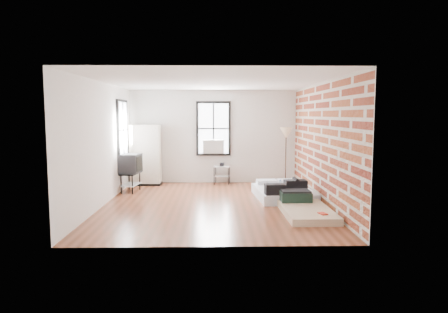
{
  "coord_description": "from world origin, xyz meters",
  "views": [
    {
      "loc": [
        0.07,
        -9.09,
        2.07
      ],
      "look_at": [
        0.26,
        0.3,
        1.08
      ],
      "focal_mm": 32.0,
      "sensor_mm": 36.0,
      "label": 1
    }
  ],
  "objects_px": {
    "mattress_bare": "(304,207)",
    "wardrobe": "(146,155)",
    "mattress_main": "(283,192)",
    "floor_lamp": "(286,136)",
    "tv_stand": "(130,165)",
    "side_table": "(222,170)"
  },
  "relations": [
    {
      "from": "side_table",
      "to": "floor_lamp",
      "type": "bearing_deg",
      "value": -2.11
    },
    {
      "from": "mattress_main",
      "to": "side_table",
      "type": "height_order",
      "value": "side_table"
    },
    {
      "from": "floor_lamp",
      "to": "tv_stand",
      "type": "bearing_deg",
      "value": -165.71
    },
    {
      "from": "mattress_main",
      "to": "mattress_bare",
      "type": "relative_size",
      "value": 1.03
    },
    {
      "from": "mattress_bare",
      "to": "side_table",
      "type": "height_order",
      "value": "side_table"
    },
    {
      "from": "side_table",
      "to": "tv_stand",
      "type": "xyz_separation_m",
      "value": [
        -2.47,
        -1.18,
        0.31
      ]
    },
    {
      "from": "tv_stand",
      "to": "mattress_main",
      "type": "bearing_deg",
      "value": -5.16
    },
    {
      "from": "mattress_bare",
      "to": "wardrobe",
      "type": "bearing_deg",
      "value": 137.53
    },
    {
      "from": "floor_lamp",
      "to": "tv_stand",
      "type": "xyz_separation_m",
      "value": [
        -4.36,
        -1.11,
        -0.72
      ]
    },
    {
      "from": "mattress_main",
      "to": "wardrobe",
      "type": "distance_m",
      "value": 4.31
    },
    {
      "from": "side_table",
      "to": "mattress_main",
      "type": "bearing_deg",
      "value": -54.15
    },
    {
      "from": "mattress_bare",
      "to": "floor_lamp",
      "type": "relative_size",
      "value": 1.08
    },
    {
      "from": "mattress_main",
      "to": "floor_lamp",
      "type": "distance_m",
      "value": 2.41
    },
    {
      "from": "mattress_main",
      "to": "side_table",
      "type": "xyz_separation_m",
      "value": [
        -1.49,
        2.07,
        0.27
      ]
    },
    {
      "from": "side_table",
      "to": "floor_lamp",
      "type": "distance_m",
      "value": 2.16
    },
    {
      "from": "mattress_bare",
      "to": "tv_stand",
      "type": "height_order",
      "value": "tv_stand"
    },
    {
      "from": "wardrobe",
      "to": "floor_lamp",
      "type": "relative_size",
      "value": 1.05
    },
    {
      "from": "mattress_main",
      "to": "side_table",
      "type": "relative_size",
      "value": 2.96
    },
    {
      "from": "mattress_main",
      "to": "mattress_bare",
      "type": "xyz_separation_m",
      "value": [
        0.18,
        -1.51,
        -0.04
      ]
    },
    {
      "from": "wardrobe",
      "to": "mattress_main",
      "type": "bearing_deg",
      "value": -27.0
    },
    {
      "from": "mattress_bare",
      "to": "wardrobe",
      "type": "distance_m",
      "value": 5.32
    },
    {
      "from": "mattress_main",
      "to": "wardrobe",
      "type": "xyz_separation_m",
      "value": [
        -3.75,
        2.0,
        0.72
      ]
    }
  ]
}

